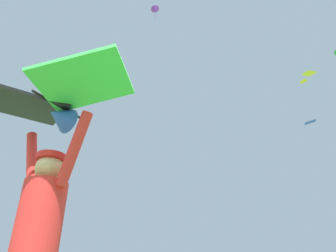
{
  "coord_description": "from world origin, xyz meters",
  "views": [
    {
      "loc": [
        2.41,
        -1.15,
        0.55
      ],
      "look_at": [
        0.17,
        1.8,
        2.6
      ],
      "focal_mm": 34.08,
      "sensor_mm": 36.0,
      "label": 1
    }
  ],
  "objects_px": {
    "distant_kite_purple_low_left": "(156,11)",
    "distant_kite_yellow_mid_right": "(303,81)",
    "distant_kite_blue_high_left": "(310,122)",
    "held_stunt_kite": "(56,102)",
    "kite_flyer_person": "(36,241)",
    "distant_kite_yellow_mid_left": "(309,73)"
  },
  "relations": [
    {
      "from": "held_stunt_kite",
      "to": "kite_flyer_person",
      "type": "bearing_deg",
      "value": 94.09
    },
    {
      "from": "distant_kite_purple_low_left",
      "to": "distant_kite_blue_high_left",
      "type": "distance_m",
      "value": 15.28
    },
    {
      "from": "distant_kite_purple_low_left",
      "to": "kite_flyer_person",
      "type": "bearing_deg",
      "value": -52.63
    },
    {
      "from": "kite_flyer_person",
      "to": "distant_kite_purple_low_left",
      "type": "height_order",
      "value": "distant_kite_purple_low_left"
    },
    {
      "from": "distant_kite_yellow_mid_left",
      "to": "kite_flyer_person",
      "type": "bearing_deg",
      "value": -87.47
    },
    {
      "from": "distant_kite_yellow_mid_right",
      "to": "held_stunt_kite",
      "type": "bearing_deg",
      "value": -84.58
    },
    {
      "from": "distant_kite_blue_high_left",
      "to": "distant_kite_purple_low_left",
      "type": "bearing_deg",
      "value": -131.89
    },
    {
      "from": "distant_kite_yellow_mid_right",
      "to": "kite_flyer_person",
      "type": "bearing_deg",
      "value": -84.58
    },
    {
      "from": "distant_kite_purple_low_left",
      "to": "distant_kite_yellow_mid_left",
      "type": "relative_size",
      "value": 1.52
    },
    {
      "from": "kite_flyer_person",
      "to": "held_stunt_kite",
      "type": "distance_m",
      "value": 1.18
    },
    {
      "from": "distant_kite_blue_high_left",
      "to": "distant_kite_yellow_mid_left",
      "type": "bearing_deg",
      "value": -14.69
    },
    {
      "from": "distant_kite_purple_low_left",
      "to": "distant_kite_blue_high_left",
      "type": "relative_size",
      "value": 1.42
    },
    {
      "from": "kite_flyer_person",
      "to": "distant_kite_yellow_mid_right",
      "type": "relative_size",
      "value": 1.97
    },
    {
      "from": "distant_kite_yellow_mid_left",
      "to": "distant_kite_yellow_mid_right",
      "type": "relative_size",
      "value": 1.08
    },
    {
      "from": "distant_kite_yellow_mid_left",
      "to": "distant_kite_blue_high_left",
      "type": "relative_size",
      "value": 0.94
    },
    {
      "from": "distant_kite_blue_high_left",
      "to": "kite_flyer_person",
      "type": "bearing_deg",
      "value": -85.28
    },
    {
      "from": "kite_flyer_person",
      "to": "distant_kite_yellow_mid_right",
      "type": "bearing_deg",
      "value": 95.42
    },
    {
      "from": "held_stunt_kite",
      "to": "distant_kite_yellow_mid_right",
      "type": "relative_size",
      "value": 1.69
    },
    {
      "from": "distant_kite_blue_high_left",
      "to": "distant_kite_yellow_mid_right",
      "type": "bearing_deg",
      "value": 97.38
    },
    {
      "from": "held_stunt_kite",
      "to": "distant_kite_yellow_mid_left",
      "type": "bearing_deg",
      "value": 92.54
    },
    {
      "from": "distant_kite_yellow_mid_left",
      "to": "distant_kite_blue_high_left",
      "type": "distance_m",
      "value": 4.21
    },
    {
      "from": "distant_kite_purple_low_left",
      "to": "distant_kite_yellow_mid_right",
      "type": "distance_m",
      "value": 18.16
    }
  ]
}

